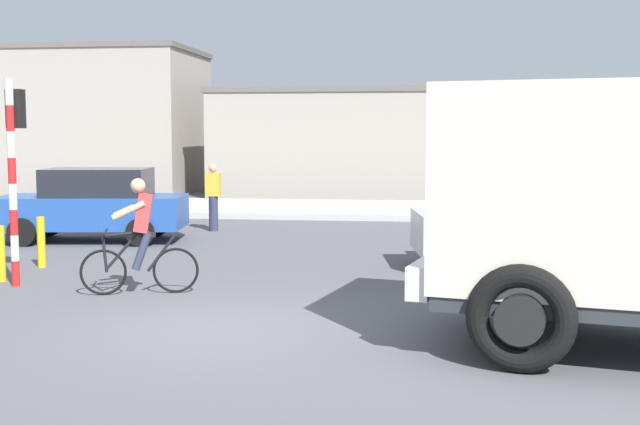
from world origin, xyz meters
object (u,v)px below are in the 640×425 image
at_px(cyclist, 140,236).
at_px(bollard_near, 1,254).
at_px(car_far_side, 94,204).
at_px(pedestrian_near_kerb, 213,196).
at_px(car_white_mid, 528,223).
at_px(traffic_light_pole, 14,153).
at_px(car_red_near, 630,201).
at_px(bollard_far, 41,242).

distance_m(cyclist, bollard_near, 2.71).
xyz_separation_m(car_far_side, pedestrian_near_kerb, (2.13, 2.15, 0.03)).
bearing_deg(pedestrian_near_kerb, car_white_mid, -34.25).
relative_size(traffic_light_pole, car_white_mid, 0.76).
xyz_separation_m(cyclist, car_red_near, (8.84, 8.08, -0.05)).
bearing_deg(car_far_side, pedestrian_near_kerb, 45.31).
height_order(car_white_mid, bollard_near, car_white_mid).
bearing_deg(bollard_far, car_white_mid, 6.21).
bearing_deg(car_red_near, traffic_light_pole, -145.08).
bearing_deg(traffic_light_pole, bollard_near, 146.31).
distance_m(car_white_mid, bollard_far, 8.60).
distance_m(car_red_near, pedestrian_near_kerb, 9.77).
distance_m(traffic_light_pole, car_white_mid, 8.60).
relative_size(car_red_near, car_far_side, 0.98).
xyz_separation_m(car_white_mid, bollard_near, (-8.54, -2.33, -0.37)).
xyz_separation_m(cyclist, car_white_mid, (5.96, 3.04, -0.05)).
distance_m(car_far_side, bollard_far, 3.52).
bearing_deg(traffic_light_pole, car_red_near, 34.92).
bearing_deg(car_red_near, pedestrian_near_kerb, -177.90).
distance_m(cyclist, bollard_far, 3.36).
bearing_deg(bollard_far, car_red_near, 27.62).
xyz_separation_m(traffic_light_pole, bollard_far, (-0.44, 1.69, -1.62)).
distance_m(pedestrian_near_kerb, bollard_far, 5.87).
relative_size(car_white_mid, pedestrian_near_kerb, 2.59).
relative_size(car_far_side, pedestrian_near_kerb, 2.58).
height_order(traffic_light_pole, car_red_near, traffic_light_pole).
relative_size(car_far_side, bollard_far, 4.65).
bearing_deg(bollard_far, car_far_side, 97.74).
xyz_separation_m(car_red_near, pedestrian_near_kerb, (-9.76, -0.36, 0.03)).
bearing_deg(pedestrian_near_kerb, bollard_near, -103.28).
bearing_deg(pedestrian_near_kerb, car_far_side, -134.69).
relative_size(cyclist, car_white_mid, 0.41).
bearing_deg(car_white_mid, car_far_side, 164.27).
bearing_deg(car_red_near, bollard_near, -147.15).
bearing_deg(bollard_far, cyclist, -39.24).
xyz_separation_m(car_red_near, bollard_near, (-11.42, -7.37, -0.37)).
height_order(car_red_near, pedestrian_near_kerb, pedestrian_near_kerb).
bearing_deg(bollard_near, bollard_far, 90.00).
bearing_deg(car_red_near, bollard_far, -152.38).
relative_size(car_white_mid, bollard_far, 4.67).
distance_m(car_red_near, car_far_side, 12.15).
distance_m(cyclist, traffic_light_pole, 2.49).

